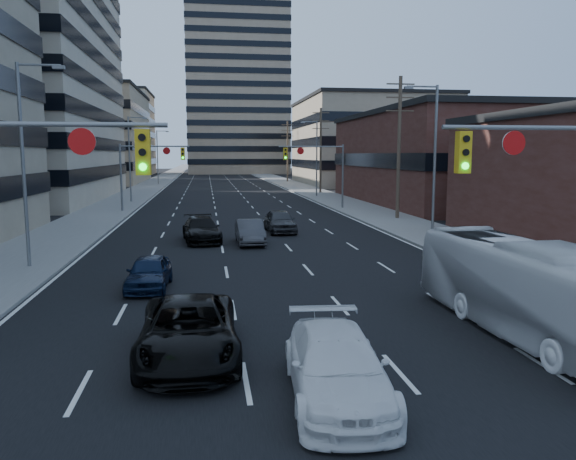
{
  "coord_description": "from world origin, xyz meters",
  "views": [
    {
      "loc": [
        -2.61,
        -6.05,
        5.1
      ],
      "look_at": [
        0.49,
        15.17,
        2.2
      ],
      "focal_mm": 35.0,
      "sensor_mm": 36.0,
      "label": 1
    }
  ],
  "objects_px": {
    "transit_bus": "(530,290)",
    "white_van": "(337,366)",
    "sedan_blue": "(149,272)",
    "black_pickup": "(189,331)"
  },
  "relations": [
    {
      "from": "black_pickup",
      "to": "white_van",
      "type": "distance_m",
      "value": 4.2
    },
    {
      "from": "white_van",
      "to": "sedan_blue",
      "type": "height_order",
      "value": "white_van"
    },
    {
      "from": "white_van",
      "to": "sedan_blue",
      "type": "relative_size",
      "value": 1.3
    },
    {
      "from": "transit_bus",
      "to": "sedan_blue",
      "type": "relative_size",
      "value": 2.59
    },
    {
      "from": "white_van",
      "to": "sedan_blue",
      "type": "bearing_deg",
      "value": 119.2
    },
    {
      "from": "transit_bus",
      "to": "white_van",
      "type": "bearing_deg",
      "value": -154.85
    },
    {
      "from": "white_van",
      "to": "transit_bus",
      "type": "bearing_deg",
      "value": 31.39
    },
    {
      "from": "white_van",
      "to": "transit_bus",
      "type": "distance_m",
      "value": 7.08
    },
    {
      "from": "transit_bus",
      "to": "sedan_blue",
      "type": "xyz_separation_m",
      "value": [
        -11.14,
        7.33,
        -0.71
      ]
    },
    {
      "from": "white_van",
      "to": "sedan_blue",
      "type": "distance_m",
      "value": 11.59
    }
  ]
}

